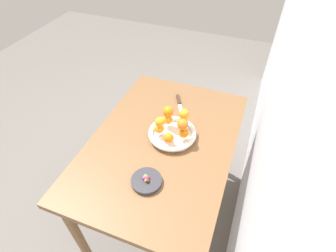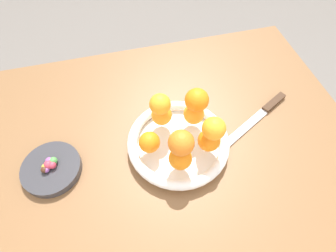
% 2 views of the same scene
% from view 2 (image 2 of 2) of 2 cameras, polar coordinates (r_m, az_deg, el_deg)
% --- Properties ---
extents(ground_plane, '(6.00, 6.00, 0.00)m').
position_cam_2_polar(ground_plane, '(1.40, -1.35, -18.73)').
color(ground_plane, slate).
extents(dining_table, '(1.10, 0.76, 0.74)m').
position_cam_2_polar(dining_table, '(0.79, -2.28, -6.04)').
color(dining_table, brown).
rests_on(dining_table, ground_plane).
extents(fruit_bowl, '(0.26, 0.26, 0.04)m').
position_cam_2_polar(fruit_bowl, '(0.68, 2.24, -3.61)').
color(fruit_bowl, white).
rests_on(fruit_bowl, dining_table).
extents(candy_dish, '(0.15, 0.15, 0.02)m').
position_cam_2_polar(candy_dish, '(0.72, -23.99, -8.46)').
color(candy_dish, '#333338').
rests_on(candy_dish, dining_table).
extents(orange_0, '(0.05, 0.05, 0.05)m').
position_cam_2_polar(orange_0, '(0.63, -4.07, -3.53)').
color(orange_0, orange).
rests_on(orange_0, fruit_bowl).
extents(orange_1, '(0.06, 0.06, 0.06)m').
position_cam_2_polar(orange_1, '(0.61, 2.71, -7.05)').
color(orange_1, orange).
rests_on(orange_1, fruit_bowl).
extents(orange_2, '(0.06, 0.06, 0.06)m').
position_cam_2_polar(orange_2, '(0.64, 8.90, -3.10)').
color(orange_2, orange).
rests_on(orange_2, fruit_bowl).
extents(orange_3, '(0.05, 0.05, 0.05)m').
position_cam_2_polar(orange_3, '(0.68, 5.64, 2.64)').
color(orange_3, orange).
rests_on(orange_3, fruit_bowl).
extents(orange_4, '(0.05, 0.05, 0.05)m').
position_cam_2_polar(orange_4, '(0.68, -1.40, 2.43)').
color(orange_4, orange).
rests_on(orange_4, fruit_bowl).
extents(orange_5, '(0.06, 0.06, 0.06)m').
position_cam_2_polar(orange_5, '(0.56, 2.90, -3.69)').
color(orange_5, orange).
rests_on(orange_5, orange_1).
extents(orange_6, '(0.05, 0.05, 0.05)m').
position_cam_2_polar(orange_6, '(0.63, -1.74, 4.75)').
color(orange_6, orange).
rests_on(orange_6, orange_4).
extents(orange_7, '(0.05, 0.05, 0.05)m').
position_cam_2_polar(orange_7, '(0.59, 9.96, -0.53)').
color(orange_7, orange).
rests_on(orange_7, orange_2).
extents(orange_8, '(0.06, 0.06, 0.06)m').
position_cam_2_polar(orange_8, '(0.64, 6.29, 5.63)').
color(orange_8, orange).
rests_on(orange_8, orange_3).
extents(candy_ball_0, '(0.02, 0.02, 0.02)m').
position_cam_2_polar(candy_ball_0, '(0.70, -23.88, -7.79)').
color(candy_ball_0, '#C6384C').
rests_on(candy_ball_0, candy_dish).
extents(candy_ball_1, '(0.02, 0.02, 0.02)m').
position_cam_2_polar(candy_ball_1, '(0.70, -24.58, -7.68)').
color(candy_ball_1, '#C6384C').
rests_on(candy_ball_1, candy_dish).
extents(candy_ball_2, '(0.01, 0.01, 0.01)m').
position_cam_2_polar(candy_ball_2, '(0.70, -24.97, -8.63)').
color(candy_ball_2, '#8C4C99').
rests_on(candy_ball_2, candy_dish).
extents(candy_ball_3, '(0.02, 0.02, 0.02)m').
position_cam_2_polar(candy_ball_3, '(0.71, -25.18, -8.09)').
color(candy_ball_3, gold).
rests_on(candy_ball_3, candy_dish).
extents(candy_ball_4, '(0.02, 0.02, 0.02)m').
position_cam_2_polar(candy_ball_4, '(0.70, -25.31, -8.58)').
color(candy_ball_4, '#472819').
rests_on(candy_ball_4, candy_dish).
extents(candy_ball_5, '(0.02, 0.02, 0.02)m').
position_cam_2_polar(candy_ball_5, '(0.70, -24.51, -7.76)').
color(candy_ball_5, '#472819').
rests_on(candy_ball_5, candy_dish).
extents(candy_ball_6, '(0.02, 0.02, 0.02)m').
position_cam_2_polar(candy_ball_6, '(0.71, -24.43, -6.95)').
color(candy_ball_6, '#8C4C99').
rests_on(candy_ball_6, candy_dish).
extents(candy_ball_7, '(0.02, 0.02, 0.02)m').
position_cam_2_polar(candy_ball_7, '(0.70, -23.67, -6.97)').
color(candy_ball_7, '#4C9947').
rests_on(candy_ball_7, candy_dish).
extents(knife, '(0.24, 0.14, 0.01)m').
position_cam_2_polar(knife, '(0.80, 19.56, 2.51)').
color(knife, '#3F2819').
rests_on(knife, dining_table).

